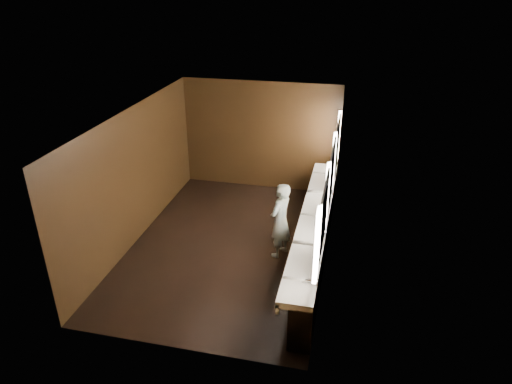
% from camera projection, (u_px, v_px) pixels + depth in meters
% --- Properties ---
extents(floor, '(6.00, 6.00, 0.00)m').
position_uv_depth(floor, '(230.00, 245.00, 9.61)').
color(floor, black).
rests_on(floor, ground).
extents(ceiling, '(4.00, 6.00, 0.02)m').
position_uv_depth(ceiling, '(227.00, 116.00, 8.38)').
color(ceiling, '#2D2D2B').
rests_on(ceiling, wall_back).
extents(wall_back, '(4.00, 0.02, 2.80)m').
position_uv_depth(wall_back, '(261.00, 136.00, 11.63)').
color(wall_back, black).
rests_on(wall_back, floor).
extents(wall_front, '(4.00, 0.02, 2.80)m').
position_uv_depth(wall_front, '(170.00, 273.00, 6.36)').
color(wall_front, black).
rests_on(wall_front, floor).
extents(wall_left, '(0.02, 6.00, 2.80)m').
position_uv_depth(wall_left, '(135.00, 175.00, 9.39)').
color(wall_left, black).
rests_on(wall_left, floor).
extents(wall_right, '(0.02, 6.00, 2.80)m').
position_uv_depth(wall_right, '(331.00, 194.00, 8.60)').
color(wall_right, black).
rests_on(wall_right, floor).
extents(sink_counter, '(0.55, 5.40, 1.01)m').
position_uv_depth(sink_counter, '(317.00, 234.00, 9.04)').
color(sink_counter, black).
rests_on(sink_counter, floor).
extents(mirror_band, '(0.06, 5.03, 1.15)m').
position_uv_depth(mirror_band, '(331.00, 177.00, 8.45)').
color(mirror_band, white).
rests_on(mirror_band, wall_right).
extents(person, '(0.57, 0.67, 1.56)m').
position_uv_depth(person, '(280.00, 220.00, 8.96)').
color(person, '#7FAABE').
rests_on(person, floor).
extents(trash_bin, '(0.43, 0.43, 0.51)m').
position_uv_depth(trash_bin, '(300.00, 266.00, 8.49)').
color(trash_bin, black).
rests_on(trash_bin, floor).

